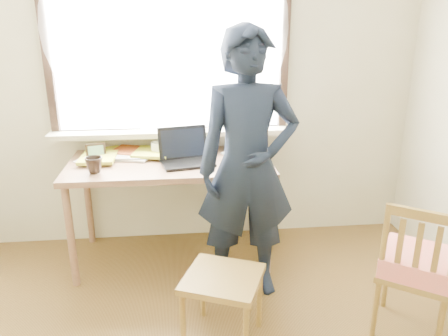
{
  "coord_description": "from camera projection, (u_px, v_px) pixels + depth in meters",
  "views": [
    {
      "loc": [
        -0.15,
        -1.41,
        1.77
      ],
      "look_at": [
        0.11,
        0.95,
        0.95
      ],
      "focal_mm": 35.0,
      "sensor_mm": 36.0,
      "label": 1
    }
  ],
  "objects": [
    {
      "name": "room_shell",
      "position": [
        211.0,
        58.0,
        1.57
      ],
      "size": [
        3.52,
        4.02,
        2.61
      ],
      "color": "beige",
      "rests_on": "ground"
    },
    {
      "name": "desk",
      "position": [
        170.0,
        172.0,
        3.2
      ],
      "size": [
        1.46,
        0.73,
        0.78
      ],
      "color": "#855F42",
      "rests_on": "ground"
    },
    {
      "name": "laptop",
      "position": [
        186.0,
        154.0,
        3.14
      ],
      "size": [
        0.41,
        0.36,
        0.25
      ],
      "color": "black",
      "rests_on": "desk"
    },
    {
      "name": "mug_white",
      "position": [
        159.0,
        149.0,
        3.3
      ],
      "size": [
        0.18,
        0.18,
        0.1
      ],
      "primitive_type": "imported",
      "rotation": [
        0.0,
        0.0,
        0.68
      ],
      "color": "white",
      "rests_on": "desk"
    },
    {
      "name": "mug_dark",
      "position": [
        94.0,
        165.0,
        2.92
      ],
      "size": [
        0.16,
        0.16,
        0.11
      ],
      "primitive_type": "imported",
      "rotation": [
        0.0,
        0.0,
        -0.66
      ],
      "color": "black",
      "rests_on": "desk"
    },
    {
      "name": "mouse",
      "position": [
        233.0,
        161.0,
        3.12
      ],
      "size": [
        0.1,
        0.07,
        0.04
      ],
      "primitive_type": "ellipsoid",
      "color": "black",
      "rests_on": "desk"
    },
    {
      "name": "desk_clutter",
      "position": [
        146.0,
        154.0,
        3.28
      ],
      "size": [
        0.78,
        0.49,
        0.04
      ],
      "color": "white",
      "rests_on": "desk"
    },
    {
      "name": "book_a",
      "position": [
        115.0,
        154.0,
        3.29
      ],
      "size": [
        0.24,
        0.31,
        0.03
      ],
      "primitive_type": "imported",
      "rotation": [
        0.0,
        0.0,
        -0.11
      ],
      "color": "white",
      "rests_on": "desk"
    },
    {
      "name": "book_b",
      "position": [
        230.0,
        150.0,
        3.41
      ],
      "size": [
        0.29,
        0.29,
        0.02
      ],
      "primitive_type": "imported",
      "rotation": [
        0.0,
        0.0,
        -0.74
      ],
      "color": "white",
      "rests_on": "desk"
    },
    {
      "name": "picture_frame",
      "position": [
        96.0,
        152.0,
        3.19
      ],
      "size": [
        0.14,
        0.06,
        0.11
      ],
      "color": "black",
      "rests_on": "desk"
    },
    {
      "name": "work_chair",
      "position": [
        223.0,
        286.0,
        2.44
      ],
      "size": [
        0.53,
        0.52,
        0.42
      ],
      "color": "olive",
      "rests_on": "ground"
    },
    {
      "name": "side_chair",
      "position": [
        417.0,
        265.0,
        2.47
      ],
      "size": [
        0.54,
        0.53,
        0.85
      ],
      "color": "olive",
      "rests_on": "ground"
    },
    {
      "name": "person",
      "position": [
        247.0,
        168.0,
        2.76
      ],
      "size": [
        0.64,
        0.42,
        1.75
      ],
      "primitive_type": "imported",
      "rotation": [
        0.0,
        0.0,
        0.0
      ],
      "color": "black",
      "rests_on": "ground"
    }
  ]
}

